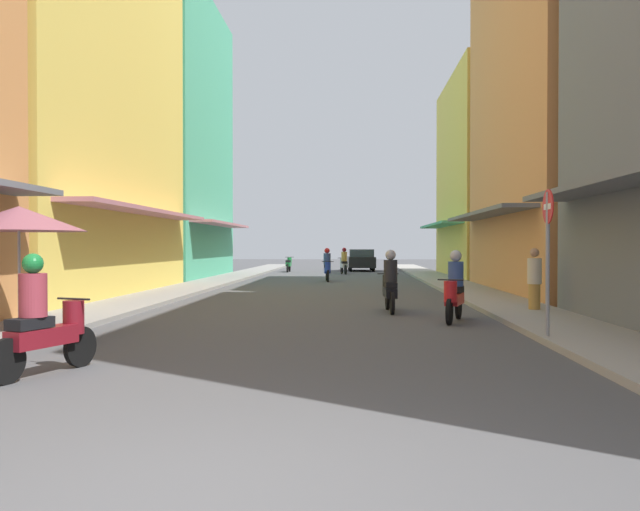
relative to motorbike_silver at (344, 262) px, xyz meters
The scene contains 17 objects.
ground_plane 13.12m from the motorbike_silver, 92.10° to the right, with size 113.04×113.04×0.00m, color #4C4C4F.
sidewalk_left 14.30m from the motorbike_silver, 113.52° to the right, with size 1.95×59.38×0.12m, color gray.
sidewalk_right 13.94m from the motorbike_silver, 70.11° to the right, with size 1.95×59.38×0.12m, color #9E9991.
building_left_mid 21.29m from the motorbike_silver, 118.33° to the right, with size 7.05×12.82×13.75m.
building_left_far 12.90m from the motorbike_silver, 150.02° to the right, with size 7.05×11.08×14.34m.
building_right_mid 19.21m from the motorbike_silver, 60.79° to the right, with size 7.05×11.47×15.65m.
building_right_far 10.52m from the motorbike_silver, 22.94° to the right, with size 7.05×10.86×10.65m.
motorbike_silver is the anchor object (origin of this frame).
motorbike_blue 8.07m from the motorbike_silver, 94.73° to the right, with size 0.55×1.81×1.58m.
motorbike_maroon 30.97m from the motorbike_silver, 96.34° to the right, with size 0.77×1.73×1.58m.
motorbike_red 24.63m from the motorbike_silver, 83.48° to the right, with size 0.73×1.75×1.58m.
motorbike_green 4.59m from the motorbike_silver, 141.38° to the left, with size 0.55×1.81×0.96m.
motorbike_black 22.54m from the motorbike_silver, 86.22° to the right, with size 0.55×1.81×1.58m.
parked_car 5.11m from the motorbike_silver, 77.59° to the left, with size 1.90×4.16×1.45m.
pedestrian_midway 23.31m from the motorbike_silver, 77.61° to the right, with size 0.34×0.34×1.62m.
vendor_umbrella 28.04m from the motorbike_silver, 101.31° to the right, with size 2.37×2.37×2.39m.
street_sign_no_entry 27.84m from the motorbike_silver, 81.91° to the right, with size 0.07×0.60×2.65m.
Camera 1 is at (1.04, -4.19, 1.67)m, focal length 36.64 mm.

